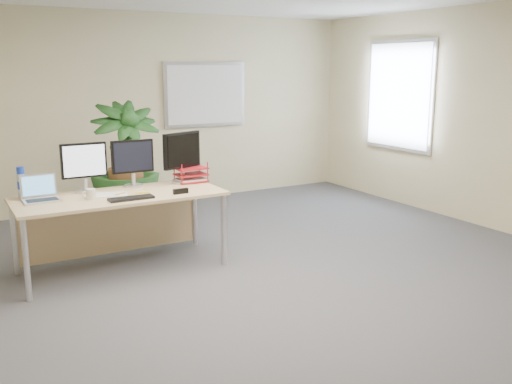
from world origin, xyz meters
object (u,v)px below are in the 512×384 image
floor_plant (126,172)px  laptop (40,194)px  desk (117,208)px  monitor_right (133,160)px  monitor_left (84,164)px

floor_plant → laptop: size_ratio=4.64×
desk → monitor_right: monitor_right is taller
floor_plant → laptop: bearing=-137.6°
floor_plant → desk: bearing=-111.5°
monitor_right → floor_plant: bearing=78.5°
monitor_left → monitor_right: monitor_left is taller
monitor_left → laptop: 0.51m
desk → floor_plant: floor_plant is taller
desk → monitor_right: size_ratio=4.10×
desk → monitor_left: bearing=147.6°
monitor_left → monitor_right: size_ratio=1.01×
desk → monitor_right: (0.24, 0.20, 0.43)m
desk → floor_plant: bearing=68.5°
monitor_left → monitor_right: 0.49m
floor_plant → monitor_right: size_ratio=3.13×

